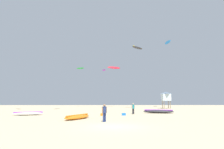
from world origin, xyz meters
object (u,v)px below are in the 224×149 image
at_px(kite_grounded_near, 158,111).
at_px(cooler_box, 103,115).
at_px(kite_grounded_far, 28,114).
at_px(lifeguard_tower, 166,96).
at_px(kite_aloft_4, 137,48).
at_px(person_midground, 133,108).
at_px(kite_aloft_5, 114,68).
at_px(kite_aloft_1, 104,70).
at_px(kite_aloft_6, 168,42).
at_px(kite_aloft_0, 80,68).
at_px(person_foreground, 104,111).
at_px(gear_bag, 124,114).
at_px(kite_grounded_mid, 77,117).

height_order(kite_grounded_near, cooler_box, kite_grounded_near).
height_order(kite_grounded_far, lifeguard_tower, lifeguard_tower).
bearing_deg(kite_aloft_4, person_midground, -101.05).
distance_m(person_midground, kite_aloft_5, 29.81).
distance_m(kite_aloft_1, kite_aloft_6, 19.61).
bearing_deg(kite_aloft_4, kite_aloft_0, 153.68).
distance_m(cooler_box, kite_aloft_1, 26.65).
xyz_separation_m(person_foreground, lifeguard_tower, (14.49, 27.95, 2.04)).
height_order(kite_grounded_far, cooler_box, kite_grounded_far).
bearing_deg(kite_aloft_4, cooler_box, -111.32).
distance_m(kite_grounded_near, cooler_box, 10.12).
relative_size(cooler_box, kite_aloft_4, 0.16).
relative_size(gear_bag, kite_aloft_0, 0.21).
relative_size(kite_grounded_mid, lifeguard_tower, 1.08).
xyz_separation_m(kite_grounded_mid, kite_aloft_1, (1.98, 29.14, 9.95)).
bearing_deg(kite_grounded_near, kite_grounded_far, -168.56).
relative_size(kite_grounded_far, kite_aloft_4, 1.20).
bearing_deg(kite_grounded_mid, kite_aloft_0, 98.76).
bearing_deg(kite_aloft_6, kite_aloft_0, 172.22).
xyz_separation_m(lifeguard_tower, kite_aloft_0, (-22.68, 7.47, 8.25)).
distance_m(gear_bag, kite_aloft_5, 32.12).
relative_size(kite_aloft_4, kite_aloft_6, 0.91).
relative_size(kite_grounded_near, cooler_box, 9.02).
bearing_deg(kite_grounded_mid, kite_grounded_far, 145.82).
height_order(kite_aloft_1, kite_aloft_6, kite_aloft_6).
distance_m(kite_grounded_far, kite_aloft_0, 29.71).
bearing_deg(kite_grounded_far, person_midground, 7.39).
xyz_separation_m(kite_grounded_mid, kite_aloft_6, (19.90, 29.35, 17.93)).
relative_size(person_foreground, kite_aloft_5, 0.41).
xyz_separation_m(person_midground, kite_grounded_near, (4.35, 1.98, -0.68)).
distance_m(kite_grounded_near, kite_grounded_mid, 14.83).
relative_size(gear_bag, kite_aloft_1, 0.26).
height_order(kite_grounded_far, kite_aloft_1, kite_aloft_1).
xyz_separation_m(cooler_box, kite_aloft_1, (-0.69, 24.68, 10.04)).
xyz_separation_m(kite_grounded_mid, kite_aloft_4, (10.68, 24.98, 15.10)).
height_order(lifeguard_tower, kite_aloft_5, kite_aloft_5).
relative_size(lifeguard_tower, gear_bag, 7.41).
distance_m(lifeguard_tower, cooler_box, 25.80).
distance_m(kite_aloft_4, kite_aloft_6, 10.59).
relative_size(lifeguard_tower, kite_aloft_4, 1.17).
bearing_deg(kite_grounded_near, person_foreground, -125.28).
relative_size(person_midground, kite_aloft_1, 0.78).
bearing_deg(lifeguard_tower, kite_aloft_1, 166.16).
relative_size(person_midground, kite_grounded_near, 0.33).
height_order(kite_grounded_near, kite_aloft_6, kite_aloft_6).
relative_size(kite_grounded_mid, kite_aloft_1, 2.09).
height_order(kite_grounded_mid, gear_bag, kite_grounded_mid).
height_order(person_foreground, lifeguard_tower, lifeguard_tower).
xyz_separation_m(kite_grounded_mid, lifeguard_tower, (17.63, 25.29, 2.80)).
bearing_deg(kite_aloft_0, kite_grounded_near, -54.71).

